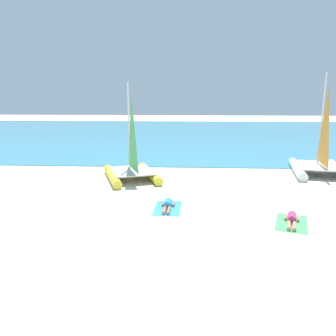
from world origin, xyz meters
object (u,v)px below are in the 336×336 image
towel_left (168,208)px  sunbather_right (292,219)px  sailboat_yellow (132,165)px  towel_right (292,223)px  sailboat_white (320,160)px  sunbather_left (168,205)px

towel_left → sunbather_right: size_ratio=1.23×
sunbather_right → towel_left: bearing=-177.8°
sailboat_yellow → sunbather_right: (7.02, -6.09, -0.67)m
towel_left → towel_right: 4.89m
sailboat_white → towel_left: (-8.73, -6.54, -0.89)m
sailboat_yellow → towel_right: bearing=-61.5°
sailboat_white → towel_left: size_ratio=3.16×
towel_right → sailboat_yellow: bearing=138.7°
sailboat_white → sunbather_right: (-4.01, -7.85, -0.76)m
sunbather_left → sunbather_right: 4.91m
sailboat_yellow → towel_left: 5.36m
sailboat_yellow → sunbather_left: 5.29m
sailboat_white → sunbather_right: 8.85m
sailboat_white → towel_right: bearing=-106.6°
towel_left → sunbather_right: (4.72, -1.31, 0.13)m
sunbather_left → towel_right: (4.69, -1.44, -0.13)m
sailboat_white → sunbather_left: bearing=-133.1°
towel_left → sailboat_white: bearing=36.8°
towel_left → sailboat_yellow: bearing=115.8°
towel_left → towel_right: size_ratio=1.00×
towel_left → towel_right: bearing=-16.4°
towel_left → sunbather_left: size_ratio=1.22×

